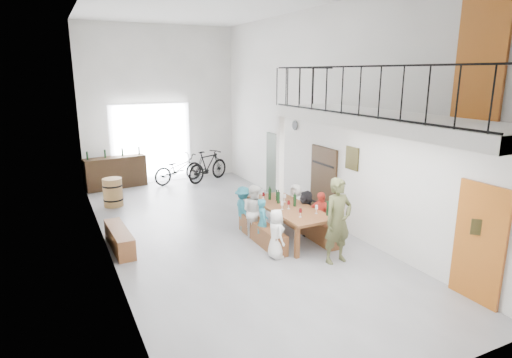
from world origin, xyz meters
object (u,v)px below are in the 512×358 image
bench_inner (262,233)px  bicycle_near (178,169)px  host_standing (338,221)px  side_bench (119,239)px  tasting_table (289,210)px  oak_barrel (113,192)px  serving_counter (115,172)px

bench_inner → bicycle_near: 6.31m
host_standing → bicycle_near: host_standing is taller
side_bench → tasting_table: bearing=-16.5°
bicycle_near → oak_barrel: bearing=109.1°
oak_barrel → side_bench: bearing=-96.0°
tasting_table → host_standing: (0.24, -1.59, 0.20)m
bench_inner → oak_barrel: (-2.71, 4.44, 0.19)m
tasting_table → bicycle_near: size_ratio=1.27×
bench_inner → bicycle_near: bicycle_near is taller
oak_barrel → host_standing: (3.64, -6.08, 0.48)m
bench_inner → serving_counter: bearing=110.3°
bicycle_near → bench_inner: bearing=164.4°
bench_inner → serving_counter: 6.99m
side_bench → serving_counter: (0.75, 5.53, 0.30)m
oak_barrel → bicycle_near: bicycle_near is taller
bicycle_near → host_standing: bearing=170.7°
serving_counter → tasting_table: bearing=-73.4°
tasting_table → bicycle_near: 6.41m
tasting_table → bench_inner: 0.84m
serving_counter → host_standing: bearing=-76.2°
serving_counter → host_standing: (3.24, -8.22, 0.37)m
oak_barrel → bicycle_near: (2.53, 1.86, 0.09)m
bicycle_near → tasting_table: bearing=170.6°
tasting_table → side_bench: size_ratio=1.49×
tasting_table → side_bench: bearing=162.8°
bench_inner → serving_counter: size_ratio=0.98×
tasting_table → bicycle_near: bearing=97.1°
tasting_table → host_standing: bearing=-82.0°
serving_counter → bicycle_near: (2.13, -0.29, -0.02)m
side_bench → host_standing: (3.99, -2.70, 0.67)m
serving_counter → side_bench: bearing=-105.5°
oak_barrel → host_standing: host_standing is taller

